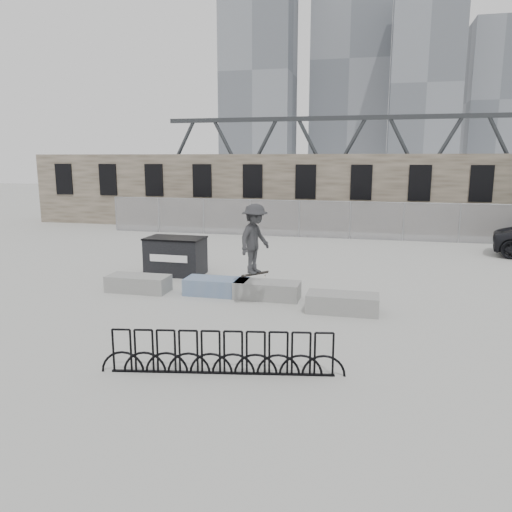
{
  "coord_description": "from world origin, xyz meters",
  "views": [
    {
      "loc": [
        3.92,
        -14.44,
        4.27
      ],
      "look_at": [
        0.47,
        0.24,
        1.3
      ],
      "focal_mm": 35.0,
      "sensor_mm": 36.0,
      "label": 1
    }
  ],
  "objects_px": {
    "planter_far_left": "(138,283)",
    "dumpster": "(176,256)",
    "bike_rack": "(222,353)",
    "skateboarder": "(255,239)",
    "planter_center_right": "(267,289)",
    "planter_offset": "(342,302)",
    "planter_center_left": "(217,286)"
  },
  "relations": [
    {
      "from": "planter_far_left",
      "to": "planter_center_left",
      "type": "xyz_separation_m",
      "value": [
        2.6,
        0.2,
        0.0
      ]
    },
    {
      "from": "planter_center_right",
      "to": "planter_far_left",
      "type": "bearing_deg",
      "value": -178.11
    },
    {
      "from": "skateboarder",
      "to": "planter_far_left",
      "type": "bearing_deg",
      "value": 98.83
    },
    {
      "from": "planter_offset",
      "to": "dumpster",
      "type": "bearing_deg",
      "value": 152.53
    },
    {
      "from": "planter_center_right",
      "to": "planter_offset",
      "type": "distance_m",
      "value": 2.51
    },
    {
      "from": "planter_center_right",
      "to": "bike_rack",
      "type": "bearing_deg",
      "value": -87.34
    },
    {
      "from": "dumpster",
      "to": "bike_rack",
      "type": "xyz_separation_m",
      "value": [
        4.25,
        -8.01,
        -0.27
      ]
    },
    {
      "from": "planter_far_left",
      "to": "planter_center_left",
      "type": "relative_size",
      "value": 1.0
    },
    {
      "from": "planter_center_left",
      "to": "bike_rack",
      "type": "bearing_deg",
      "value": -71.32
    },
    {
      "from": "bike_rack",
      "to": "skateboarder",
      "type": "height_order",
      "value": "skateboarder"
    },
    {
      "from": "planter_offset",
      "to": "bike_rack",
      "type": "xyz_separation_m",
      "value": [
        -2.09,
        -4.71,
        0.15
      ]
    },
    {
      "from": "planter_center_left",
      "to": "dumpster",
      "type": "bearing_deg",
      "value": 134.9
    },
    {
      "from": "planter_center_right",
      "to": "planter_offset",
      "type": "height_order",
      "value": "same"
    },
    {
      "from": "planter_center_right",
      "to": "skateboarder",
      "type": "distance_m",
      "value": 1.94
    },
    {
      "from": "planter_far_left",
      "to": "dumpster",
      "type": "relative_size",
      "value": 0.93
    },
    {
      "from": "planter_far_left",
      "to": "dumpster",
      "type": "distance_m",
      "value": 2.6
    },
    {
      "from": "planter_center_right",
      "to": "bike_rack",
      "type": "relative_size",
      "value": 0.41
    },
    {
      "from": "planter_far_left",
      "to": "skateboarder",
      "type": "relative_size",
      "value": 0.94
    },
    {
      "from": "dumpster",
      "to": "bike_rack",
      "type": "relative_size",
      "value": 0.44
    },
    {
      "from": "planter_far_left",
      "to": "planter_offset",
      "type": "distance_m",
      "value": 6.65
    },
    {
      "from": "bike_rack",
      "to": "planter_center_right",
      "type": "bearing_deg",
      "value": 92.66
    },
    {
      "from": "planter_center_right",
      "to": "skateboarder",
      "type": "bearing_deg",
      "value": -101.26
    },
    {
      "from": "skateboarder",
      "to": "planter_offset",
      "type": "bearing_deg",
      "value": -70.21
    },
    {
      "from": "planter_center_right",
      "to": "planter_center_left",
      "type": "bearing_deg",
      "value": 177.82
    },
    {
      "from": "planter_far_left",
      "to": "dumpster",
      "type": "height_order",
      "value": "dumpster"
    },
    {
      "from": "planter_offset",
      "to": "bike_rack",
      "type": "height_order",
      "value": "bike_rack"
    },
    {
      "from": "planter_offset",
      "to": "bike_rack",
      "type": "relative_size",
      "value": 0.41
    },
    {
      "from": "dumpster",
      "to": "skateboarder",
      "type": "distance_m",
      "value": 5.21
    },
    {
      "from": "planter_offset",
      "to": "bike_rack",
      "type": "distance_m",
      "value": 5.15
    },
    {
      "from": "planter_center_left",
      "to": "planter_offset",
      "type": "xyz_separation_m",
      "value": [
        4.0,
        -0.95,
        0.0
      ]
    },
    {
      "from": "planter_far_left",
      "to": "planter_center_right",
      "type": "bearing_deg",
      "value": 1.89
    },
    {
      "from": "planter_offset",
      "to": "dumpster",
      "type": "xyz_separation_m",
      "value": [
        -6.34,
        3.3,
        0.42
      ]
    }
  ]
}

